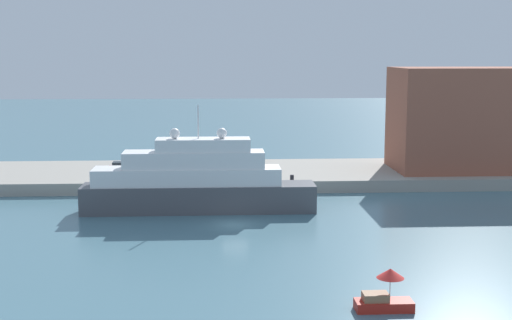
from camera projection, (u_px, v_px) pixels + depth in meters
name	position (u px, v px, depth m)	size (l,w,h in m)	color
ground	(235.00, 225.00, 72.81)	(400.00, 400.00, 0.00)	slate
quay_dock	(230.00, 175.00, 97.76)	(110.00, 18.80, 1.54)	gray
large_yacht	(196.00, 182.00, 78.67)	(25.82, 4.37, 11.85)	#4C4C51
small_motorboat	(385.00, 294.00, 48.67)	(3.96, 1.90, 2.97)	#B22319
harbor_building	(462.00, 119.00, 96.98)	(18.61, 11.47, 13.98)	#93513D
parked_car	(124.00, 168.00, 95.59)	(4.24, 1.79, 1.42)	#B21E1E
person_figure	(163.00, 174.00, 90.05)	(0.36, 0.36, 1.58)	maroon
mooring_bollard	(292.00, 178.00, 89.60)	(0.49, 0.49, 0.69)	black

